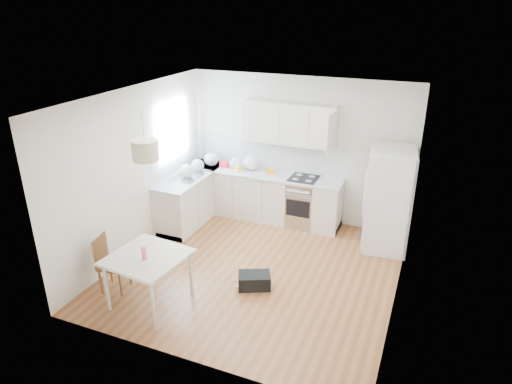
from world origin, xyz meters
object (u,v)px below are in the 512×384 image
at_px(dining_table, 148,261).
at_px(gym_bag, 254,280).
at_px(refrigerator, 389,200).
at_px(dining_chair, 114,264).

bearing_deg(dining_table, gym_bag, 43.80).
bearing_deg(gym_bag, refrigerator, 26.60).
distance_m(dining_chair, gym_bag, 2.04).
height_order(refrigerator, dining_table, refrigerator).
xyz_separation_m(refrigerator, dining_table, (-2.77, -2.88, -0.19)).
relative_size(dining_table, gym_bag, 2.26).
bearing_deg(dining_chair, gym_bag, 12.79).
distance_m(dining_table, dining_chair, 0.71).
relative_size(refrigerator, dining_table, 1.63).
distance_m(refrigerator, dining_table, 4.00).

